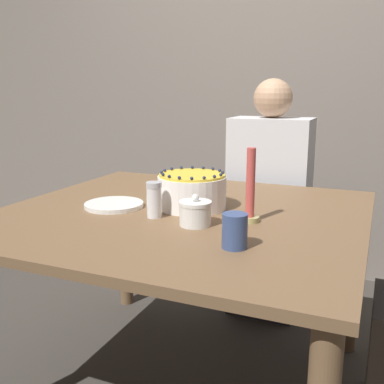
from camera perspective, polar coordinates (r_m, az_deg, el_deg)
name	(u,v)px	position (r m, az deg, el deg)	size (l,w,h in m)	color
wall_behind	(275,64)	(2.90, 10.50, 15.64)	(8.00, 0.05, 2.60)	slate
dining_table	(181,237)	(1.65, -1.34, -5.68)	(1.28, 1.20, 0.72)	brown
cake	(192,191)	(1.65, 0.00, 0.13)	(0.25, 0.25, 0.14)	white
sugar_bowl	(195,213)	(1.44, 0.42, -2.68)	(0.11, 0.11, 0.10)	white
sugar_shaker	(154,200)	(1.53, -4.84, -0.97)	(0.05, 0.05, 0.12)	white
plate_stack	(114,205)	(1.70, -9.88, -1.61)	(0.22, 0.22, 0.02)	white
candle	(250,193)	(1.48, 7.41, -0.12)	(0.06, 0.06, 0.25)	tan
cup	(235,231)	(1.24, 5.44, -4.94)	(0.07, 0.07, 0.10)	#384C7F
person_man_blue_shirt	(268,213)	(2.37, 9.69, -2.70)	(0.40, 0.34, 1.20)	#2D2D38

